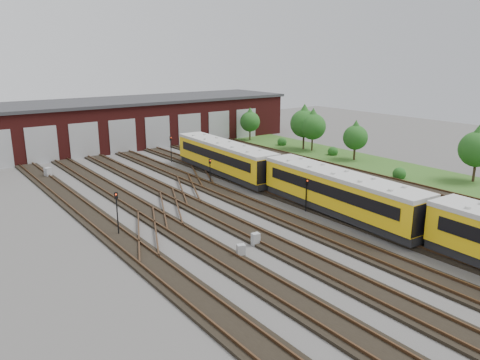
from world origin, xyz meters
TOP-DOWN VIEW (x-y plane):
  - ground at (0.00, 0.00)m, footprint 120.00×120.00m
  - track_network at (-0.17, 0.59)m, footprint 30.40×70.00m
  - maintenance_shed at (-0.01, 39.97)m, footprint 51.00×12.50m
  - grass_verge at (19.00, 10.00)m, footprint 8.00×55.00m
  - metro_train at (2.00, 0.58)m, footprint 3.65×47.76m
  - signal_mast_0 at (-13.76, 6.96)m, footprint 0.27×0.26m
  - signal_mast_1 at (-0.89, 14.89)m, footprint 0.23×0.22m
  - signal_mast_2 at (0.55, 25.69)m, footprint 0.25×0.24m
  - signal_mast_3 at (0.70, 2.92)m, footprint 0.25×0.23m
  - relay_cabinet_0 at (-6.96, -0.17)m, footprint 0.56×0.48m
  - relay_cabinet_1 at (-13.34, 26.97)m, footprint 0.78×0.72m
  - relay_cabinet_2 at (-8.90, -1.13)m, footprint 0.62×0.56m
  - relay_cabinet_3 at (7.36, 19.09)m, footprint 0.70×0.65m
  - relay_cabinet_4 at (7.52, 14.37)m, footprint 0.54×0.45m
  - tree_0 at (18.70, 21.96)m, footprint 3.73×3.73m
  - tree_1 at (17.08, 31.77)m, footprint 2.97×2.97m
  - tree_2 at (18.91, 20.53)m, footprint 3.46×3.46m
  - tree_3 at (19.00, 13.39)m, footprint 2.97×2.97m
  - tree_4 at (20.83, -0.47)m, footprint 3.58×3.58m
  - bush_0 at (16.00, 4.83)m, footprint 1.37×1.37m
  - bush_1 at (19.07, 16.94)m, footprint 1.30×1.30m
  - bush_2 at (18.24, 25.81)m, footprint 1.32×1.32m

SIDE VIEW (x-z plane):
  - ground at x=0.00m, z-range 0.00..0.00m
  - grass_verge at x=19.00m, z-range 0.00..0.05m
  - track_network at x=-0.17m, z-range -0.06..0.27m
  - relay_cabinet_2 at x=-8.90m, z-range 0.00..0.85m
  - relay_cabinet_0 at x=-6.96m, z-range 0.00..0.86m
  - relay_cabinet_4 at x=7.52m, z-range 0.00..0.89m
  - relay_cabinet_3 at x=7.36m, z-range 0.00..0.93m
  - relay_cabinet_1 at x=-13.34m, z-range 0.00..1.04m
  - bush_1 at x=19.07m, z-range 0.00..1.30m
  - bush_2 at x=18.24m, z-range 0.00..1.32m
  - bush_0 at x=16.00m, z-range 0.00..1.37m
  - signal_mast_1 at x=-0.89m, z-range 0.36..2.83m
  - signal_mast_3 at x=0.70m, z-range 0.41..3.20m
  - signal_mast_2 at x=0.55m, z-range 0.42..3.52m
  - metro_train at x=2.00m, z-range 0.37..3.60m
  - signal_mast_0 at x=-13.76m, z-range 0.44..3.68m
  - tree_3 at x=19.00m, z-range 0.70..5.61m
  - tree_1 at x=17.08m, z-range 0.70..5.62m
  - maintenance_shed at x=-0.01m, z-range 0.03..6.38m
  - tree_2 at x=18.91m, z-range 0.82..6.55m
  - tree_4 at x=20.83m, z-range 0.84..6.78m
  - tree_0 at x=18.70m, z-range 0.88..7.05m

